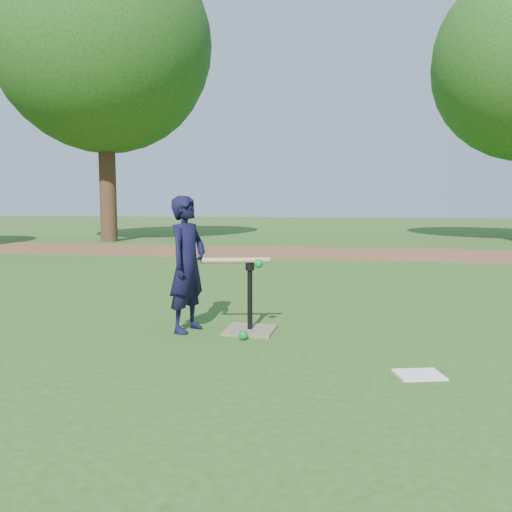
# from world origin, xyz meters

# --- Properties ---
(ground) EXTENTS (80.00, 80.00, 0.00)m
(ground) POSITION_xyz_m (0.00, 0.00, 0.00)
(ground) COLOR #285116
(ground) RESTS_ON ground
(dirt_strip) EXTENTS (24.00, 3.00, 0.01)m
(dirt_strip) POSITION_xyz_m (0.00, 7.50, 0.01)
(dirt_strip) COLOR brown
(dirt_strip) RESTS_ON ground
(child) EXTENTS (0.40, 0.51, 1.21)m
(child) POSITION_xyz_m (-0.17, -0.03, 0.61)
(child) COLOR black
(child) RESTS_ON ground
(wiffle_ball_ground) EXTENTS (0.08, 0.08, 0.08)m
(wiffle_ball_ground) POSITION_xyz_m (0.38, -0.24, 0.04)
(wiffle_ball_ground) COLOR #0B832C
(wiffle_ball_ground) RESTS_ON ground
(clipboard) EXTENTS (0.35, 0.30, 0.01)m
(clipboard) POSITION_xyz_m (1.71, -0.89, 0.01)
(clipboard) COLOR white
(clipboard) RESTS_ON ground
(batting_tee) EXTENTS (0.45, 0.45, 0.61)m
(batting_tee) POSITION_xyz_m (0.38, 0.05, 0.11)
(batting_tee) COLOR #806E51
(batting_tee) RESTS_ON ground
(swing_action) EXTENTS (0.63, 0.21, 0.09)m
(swing_action) POSITION_xyz_m (0.27, 0.01, 0.64)
(swing_action) COLOR tan
(swing_action) RESTS_ON ground
(tree_left) EXTENTS (6.40, 6.40, 9.08)m
(tree_left) POSITION_xyz_m (-6.00, 10.00, 5.87)
(tree_left) COLOR #382316
(tree_left) RESTS_ON ground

